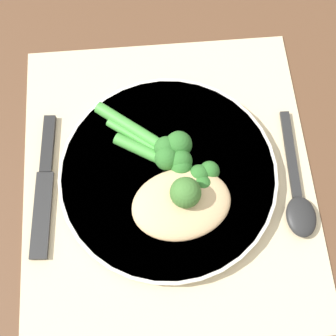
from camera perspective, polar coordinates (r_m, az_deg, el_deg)
name	(u,v)px	position (r m, az deg, el deg)	size (l,w,h in m)	color
ground_plane	(168,178)	(0.56, 0.00, -1.25)	(3.00, 3.00, 0.00)	brown
placemat	(168,178)	(0.55, 0.00, -1.18)	(0.38, 0.34, 0.00)	beige
plate	(168,175)	(0.54, 0.00, -0.81)	(0.25, 0.25, 0.01)	silver
chicken_fillet	(181,204)	(0.51, 1.64, -4.38)	(0.10, 0.12, 0.02)	tan
pesto_dollop_primary	(186,193)	(0.49, 2.15, -3.01)	(0.03, 0.03, 0.03)	#3D702D
broccoli_stalk_rear	(188,171)	(0.53, 2.43, -0.35)	(0.09, 0.12, 0.02)	green
broccoli_stalk_right	(172,160)	(0.53, 0.52, 0.97)	(0.09, 0.10, 0.03)	green
broccoli_stalk_left	(163,145)	(0.54, -0.56, 2.85)	(0.10, 0.11, 0.03)	green
knife	(45,182)	(0.57, -14.80, -1.63)	(0.18, 0.03, 0.01)	black
spoon	(299,202)	(0.56, 15.65, -4.04)	(0.16, 0.04, 0.01)	black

